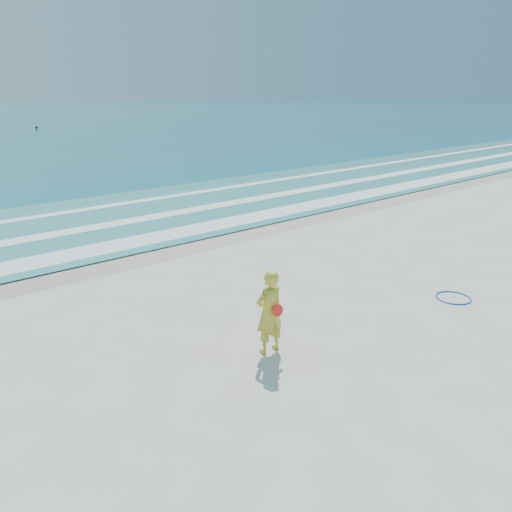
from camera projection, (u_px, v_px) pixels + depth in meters
ground at (352, 350)px, 10.90m from camera, size 400.00×400.00×0.00m
wet_sand at (151, 252)px, 17.44m from camera, size 400.00×2.40×0.00m
shallow at (93, 222)px, 21.06m from camera, size 400.00×10.00×0.01m
foam_near at (134, 242)px, 18.37m from camera, size 400.00×1.40×0.01m
foam_mid at (101, 226)px, 20.47m from camera, size 400.00×0.90×0.01m
foam_far at (71, 211)px, 22.87m from camera, size 400.00×0.60×0.01m
hoop at (453, 298)px, 13.57m from camera, size 1.01×1.01×0.03m
buoy at (36, 127)px, 69.20m from camera, size 0.34×0.34×0.34m
woman at (269, 312)px, 10.55m from camera, size 0.69×0.46×1.86m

